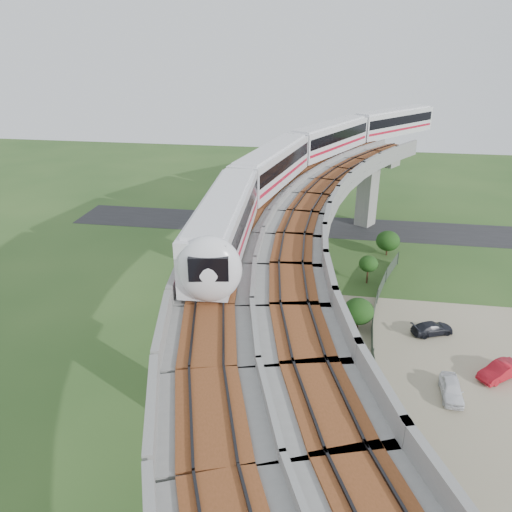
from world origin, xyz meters
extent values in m
plane|color=#284A1D|center=(0.00, 0.00, 0.00)|extent=(160.00, 160.00, 0.00)
cube|color=gray|center=(14.00, -2.00, 0.02)|extent=(18.00, 26.00, 0.04)
cube|color=#232326|center=(0.00, 30.00, 0.01)|extent=(60.00, 8.00, 0.03)
cube|color=#99968E|center=(9.12, 31.80, 4.20)|extent=(2.86, 2.93, 8.40)
cube|color=#99968E|center=(9.12, 31.80, 9.00)|extent=(7.21, 5.74, 1.20)
cube|color=#99968E|center=(0.91, 10.42, 4.20)|extent=(2.35, 2.51, 8.40)
cube|color=#99968E|center=(0.91, 10.42, 9.00)|extent=(7.31, 3.58, 1.20)
cube|color=#99968E|center=(0.91, -10.42, 4.20)|extent=(2.35, 2.51, 8.40)
cube|color=#99968E|center=(0.91, -10.42, 9.00)|extent=(7.31, 3.58, 1.20)
cube|color=gray|center=(6.19, 26.54, 10.00)|extent=(16.42, 20.91, 0.80)
cube|color=gray|center=(2.33, 28.44, 10.90)|extent=(8.66, 17.08, 1.00)
cube|color=gray|center=(10.04, 24.64, 10.90)|extent=(8.66, 17.08, 1.00)
cube|color=brown|center=(4.21, 27.51, 10.46)|extent=(10.68, 18.08, 0.12)
cube|color=black|center=(4.21, 27.51, 10.58)|extent=(9.69, 17.59, 0.12)
cube|color=brown|center=(8.16, 25.56, 10.46)|extent=(10.68, 18.08, 0.12)
cube|color=black|center=(8.16, 25.56, 10.58)|extent=(9.69, 17.59, 0.12)
cube|color=gray|center=(0.70, 9.13, 10.00)|extent=(11.77, 20.03, 0.80)
cube|color=gray|center=(-3.55, 9.78, 10.90)|extent=(3.22, 18.71, 1.00)
cube|color=gray|center=(4.95, 8.47, 10.90)|extent=(3.22, 18.71, 1.00)
cube|color=brown|center=(-1.48, 9.46, 10.46)|extent=(5.44, 19.05, 0.12)
cube|color=black|center=(-1.48, 9.46, 10.58)|extent=(4.35, 18.88, 0.12)
cube|color=brown|center=(2.87, 8.79, 10.46)|extent=(5.44, 19.05, 0.12)
cube|color=black|center=(2.87, 8.79, 10.58)|extent=(4.35, 18.88, 0.12)
cube|color=gray|center=(0.70, -9.13, 10.00)|extent=(11.77, 20.03, 0.80)
cube|color=gray|center=(-3.55, -9.78, 10.90)|extent=(3.22, 18.71, 1.00)
cube|color=gray|center=(4.95, -8.47, 10.90)|extent=(3.22, 18.71, 1.00)
cube|color=brown|center=(-1.48, -9.46, 10.46)|extent=(5.44, 19.05, 0.12)
cube|color=black|center=(-1.48, -9.46, 10.58)|extent=(4.35, 18.88, 0.12)
cube|color=brown|center=(2.87, -8.79, 10.46)|extent=(5.44, 19.05, 0.12)
cube|color=black|center=(2.87, -8.79, 10.58)|extent=(4.35, 18.88, 0.12)
cube|color=silver|center=(-2.11, -3.37, 12.24)|extent=(3.51, 15.12, 3.20)
cube|color=silver|center=(-2.11, -3.37, 13.94)|extent=(2.93, 14.35, 0.22)
cube|color=black|center=(-2.11, -3.37, 12.69)|extent=(3.54, 14.53, 1.15)
cube|color=red|center=(-2.11, -3.37, 11.49)|extent=(3.54, 14.53, 0.30)
cube|color=black|center=(-2.11, -3.37, 10.78)|extent=(2.59, 12.83, 0.28)
cube|color=silver|center=(-1.00, 12.15, 12.24)|extent=(5.58, 15.24, 3.20)
cube|color=silver|center=(-1.00, 12.15, 13.94)|extent=(4.90, 14.40, 0.22)
cube|color=black|center=(-1.00, 12.15, 12.69)|extent=(5.52, 14.66, 1.15)
cube|color=red|center=(-1.00, 12.15, 11.49)|extent=(5.52, 14.66, 0.30)
cube|color=black|center=(-1.00, 12.15, 10.78)|extent=(4.35, 12.88, 0.28)
cube|color=silver|center=(3.92, 26.91, 12.24)|extent=(8.92, 14.69, 3.20)
cube|color=silver|center=(3.92, 26.91, 13.94)|extent=(8.11, 13.78, 0.22)
cube|color=black|center=(3.92, 26.91, 12.69)|extent=(8.72, 14.18, 1.15)
cube|color=red|center=(3.92, 26.91, 11.49)|extent=(8.72, 14.18, 0.30)
cube|color=black|center=(3.92, 26.91, 10.78)|extent=(7.23, 12.32, 0.28)
cube|color=silver|center=(12.36, 39.99, 12.24)|extent=(11.71, 13.23, 3.20)
cube|color=silver|center=(12.36, 39.99, 13.94)|extent=(10.82, 12.30, 0.22)
cube|color=black|center=(12.36, 39.99, 12.69)|extent=(11.37, 12.80, 1.15)
cube|color=red|center=(12.36, 39.99, 11.49)|extent=(11.37, 12.80, 0.30)
cube|color=black|center=(12.36, 39.99, 10.78)|extent=(9.65, 10.99, 0.28)
ellipsoid|color=silver|center=(-1.29, -10.57, 12.39)|extent=(3.59, 2.36, 3.64)
cylinder|color=#2D382D|center=(12.25, 19.29, 0.75)|extent=(0.08, 0.08, 1.50)
cube|color=#2D382D|center=(11.38, 16.98, 0.75)|extent=(1.69, 4.77, 1.40)
cylinder|color=#2D382D|center=(10.62, 14.63, 0.75)|extent=(0.08, 0.08, 1.50)
cube|color=#2D382D|center=(9.98, 12.24, 0.75)|extent=(1.23, 4.91, 1.40)
cylinder|color=#2D382D|center=(9.45, 9.83, 0.75)|extent=(0.08, 0.08, 1.50)
cube|color=#2D382D|center=(9.03, 7.39, 0.75)|extent=(0.75, 4.99, 1.40)
cylinder|color=#2D382D|center=(8.74, 4.94, 0.75)|extent=(0.08, 0.08, 1.50)
cube|color=#2D382D|center=(8.56, 2.47, 0.75)|extent=(0.27, 5.04, 1.40)
cylinder|color=#2D382D|center=(8.50, 0.00, 0.75)|extent=(0.08, 0.08, 1.50)
cube|color=#2D382D|center=(8.56, -2.47, 0.75)|extent=(0.27, 5.04, 1.40)
cylinder|color=#2D382D|center=(8.74, -4.94, 0.75)|extent=(0.08, 0.08, 1.50)
cube|color=#2D382D|center=(9.03, -7.39, 0.75)|extent=(0.75, 4.99, 1.40)
cylinder|color=#2D382D|center=(9.45, -9.83, 0.75)|extent=(0.08, 0.08, 1.50)
cube|color=#2D382D|center=(9.98, -12.24, 0.75)|extent=(1.23, 4.91, 1.40)
cylinder|color=#382314|center=(11.24, 21.77, 0.48)|extent=(0.18, 0.18, 0.96)
ellipsoid|color=#183310|center=(11.24, 21.77, 1.77)|extent=(2.70, 2.70, 2.29)
cylinder|color=#382314|center=(8.67, 14.10, 0.80)|extent=(0.18, 0.18, 1.61)
ellipsoid|color=#183310|center=(8.67, 14.10, 2.19)|extent=(1.93, 1.93, 1.64)
cylinder|color=#382314|center=(7.45, 5.09, 0.47)|extent=(0.18, 0.18, 0.94)
ellipsoid|color=#183310|center=(7.45, 5.09, 1.73)|extent=(2.64, 2.64, 2.24)
cylinder|color=#382314|center=(6.15, -6.65, 0.47)|extent=(0.18, 0.18, 0.94)
ellipsoid|color=#183310|center=(6.15, -6.65, 1.57)|extent=(2.12, 2.12, 1.80)
ellipsoid|color=#183310|center=(9.15, -14.81, 2.38)|extent=(3.02, 3.02, 2.57)
imported|color=white|center=(13.74, -2.90, 0.64)|extent=(1.55, 3.55, 1.19)
imported|color=#AD101D|center=(17.70, -0.18, 0.65)|extent=(3.73, 3.27, 1.22)
imported|color=black|center=(13.72, 5.23, 0.56)|extent=(3.90, 2.77, 1.05)
camera|label=1|loc=(4.65, -32.83, 23.28)|focal=35.00mm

